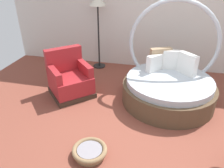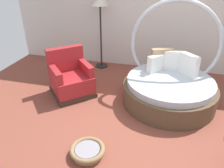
# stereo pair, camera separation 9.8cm
# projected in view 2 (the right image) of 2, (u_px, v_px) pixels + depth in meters

# --- Properties ---
(ground_plane) EXTENTS (8.00, 8.00, 0.02)m
(ground_plane) POSITION_uv_depth(u_px,v_px,m) (151.00, 125.00, 3.79)
(ground_plane) COLOR brown
(back_wall) EXTENTS (8.00, 0.12, 3.15)m
(back_wall) POSITION_uv_depth(u_px,v_px,m) (167.00, 6.00, 5.16)
(back_wall) COLOR silver
(back_wall) RESTS_ON ground_plane
(round_daybed) EXTENTS (1.80, 1.80, 1.92)m
(round_daybed) POSITION_uv_depth(u_px,v_px,m) (170.00, 84.00, 4.30)
(round_daybed) COLOR brown
(round_daybed) RESTS_ON ground_plane
(red_armchair) EXTENTS (1.13, 1.13, 0.94)m
(red_armchair) POSITION_uv_depth(u_px,v_px,m) (71.00, 79.00, 4.58)
(red_armchair) COLOR #38281E
(red_armchair) RESTS_ON ground_plane
(pet_basket) EXTENTS (0.51, 0.51, 0.13)m
(pet_basket) POSITION_uv_depth(u_px,v_px,m) (87.00, 151.00, 3.15)
(pet_basket) COLOR #8E704C
(pet_basket) RESTS_ON ground_plane
(floor_lamp) EXTENTS (0.40, 0.40, 1.82)m
(floor_lamp) POSITION_uv_depth(u_px,v_px,m) (100.00, 7.00, 5.23)
(floor_lamp) COLOR black
(floor_lamp) RESTS_ON ground_plane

